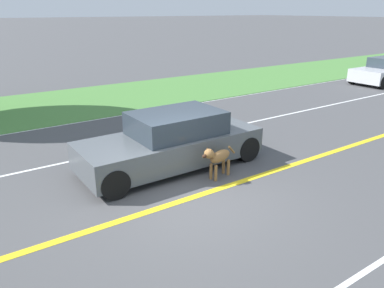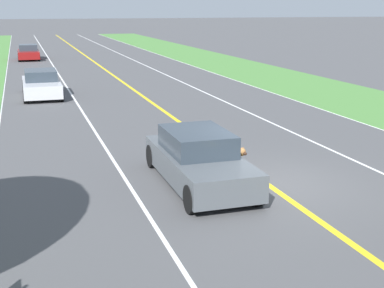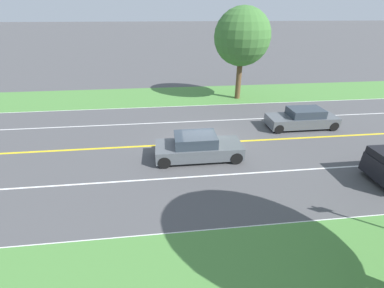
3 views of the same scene
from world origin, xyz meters
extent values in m
plane|color=#4C4C4F|center=(0.00, 0.00, 0.00)|extent=(400.00, 400.00, 0.00)
cube|color=yellow|center=(0.00, 0.00, 0.00)|extent=(0.18, 160.00, 0.01)
cube|color=white|center=(7.00, 0.00, 0.00)|extent=(0.14, 160.00, 0.01)
cube|color=white|center=(3.50, 0.00, 0.00)|extent=(0.10, 160.00, 0.01)
cube|color=#4C843D|center=(10.00, 0.00, 0.01)|extent=(6.00, 160.00, 0.03)
cube|color=#51565B|center=(1.71, -0.54, 0.52)|extent=(1.80, 4.63, 0.67)
cube|color=#2D3842|center=(1.71, -0.73, 1.13)|extent=(1.55, 2.22, 0.56)
cylinder|color=black|center=(2.53, 1.34, 0.33)|extent=(0.22, 0.67, 0.67)
cylinder|color=black|center=(2.53, -2.42, 0.33)|extent=(0.22, 0.67, 0.67)
cylinder|color=black|center=(0.90, 1.34, 0.33)|extent=(0.22, 0.67, 0.67)
cylinder|color=black|center=(0.90, -2.42, 0.33)|extent=(0.22, 0.67, 0.67)
ellipsoid|color=olive|center=(0.50, -1.17, 0.54)|extent=(0.35, 0.70, 0.29)
cylinder|color=olive|center=(0.52, -0.93, 0.20)|extent=(0.07, 0.07, 0.39)
cylinder|color=olive|center=(0.62, -1.39, 0.20)|extent=(0.07, 0.07, 0.39)
cylinder|color=olive|center=(0.38, -0.96, 0.20)|extent=(0.07, 0.07, 0.39)
cylinder|color=olive|center=(0.47, -1.42, 0.20)|extent=(0.07, 0.07, 0.39)
cylinder|color=olive|center=(0.44, -0.89, 0.65)|extent=(0.17, 0.21, 0.18)
sphere|color=olive|center=(0.41, -0.78, 0.71)|extent=(0.27, 0.27, 0.23)
ellipsoid|color=#331E14|center=(0.38, -0.62, 0.70)|extent=(0.12, 0.13, 0.09)
cone|color=brown|center=(0.48, -0.77, 0.80)|extent=(0.09, 0.09, 0.10)
cone|color=brown|center=(0.36, -0.80, 0.80)|extent=(0.09, 0.09, 0.10)
cylinder|color=olive|center=(0.59, -1.60, 0.58)|extent=(0.10, 0.26, 0.25)
cylinder|color=black|center=(5.85, -14.59, 0.33)|extent=(0.22, 0.66, 0.66)
cylinder|color=black|center=(4.19, -14.59, 0.33)|extent=(0.22, 0.66, 0.66)
camera|label=1|loc=(-5.91, 4.02, 3.80)|focal=35.00mm
camera|label=2|loc=(5.99, 12.17, 4.56)|focal=50.00mm
camera|label=3|loc=(13.79, -2.27, 7.22)|focal=24.00mm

